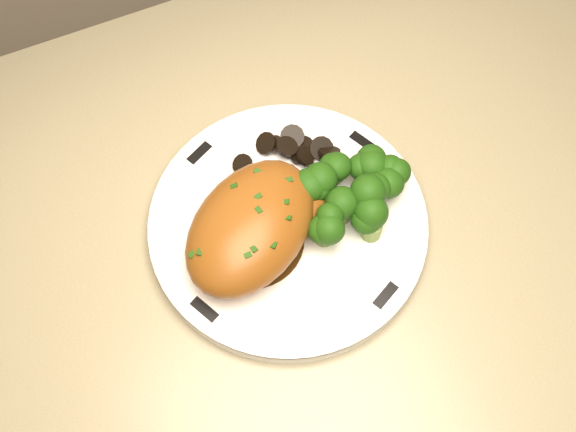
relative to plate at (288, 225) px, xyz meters
name	(u,v)px	position (x,y,z in m)	size (l,w,h in m)	color
plate	(288,225)	(0.00, 0.00, 0.00)	(0.24, 0.24, 0.02)	white
rim_accent_0	(363,142)	(0.09, 0.05, 0.01)	(0.02, 0.01, 0.00)	black
rim_accent_1	(199,153)	(-0.05, 0.09, 0.01)	(0.02, 0.01, 0.00)	black
rim_accent_2	(205,310)	(-0.09, -0.05, 0.01)	(0.02, 0.01, 0.00)	black
rim_accent_3	(386,295)	(0.05, -0.09, 0.01)	(0.02, 0.01, 0.00)	black
gravy_pool	(252,240)	(-0.03, 0.00, 0.01)	(0.09, 0.09, 0.00)	#331D09
chicken_breast	(256,225)	(-0.03, 0.00, 0.03)	(0.16, 0.15, 0.05)	brown
mushroom_pile	(289,165)	(0.02, 0.05, 0.01)	(0.08, 0.06, 0.02)	black
broccoli_florets	(353,193)	(0.06, -0.01, 0.03)	(0.10, 0.09, 0.04)	olive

